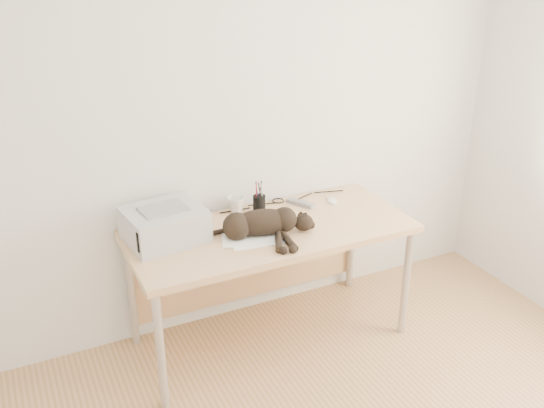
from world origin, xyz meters
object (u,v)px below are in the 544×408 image
printer (164,224)px  mug (236,205)px  cat (259,224)px  pen_cup (259,203)px  desk (264,243)px  mouse (332,199)px

printer → mug: size_ratio=4.22×
mug → cat: bearing=-90.9°
printer → pen_cup: size_ratio=2.33×
desk → mug: mug is taller
desk → mouse: 0.53m
mug → pen_cup: bearing=-22.2°
desk → mouse: (0.50, 0.08, 0.15)m
mug → pen_cup: (0.12, -0.05, 0.00)m
cat → mouse: size_ratio=6.64×
desk → pen_cup: pen_cup is taller
cat → mug: 0.33m
mug → printer: bearing=-161.6°
mug → mouse: mug is taller
printer → cat: 0.51m
mug → desk: bearing=-65.4°
desk → cat: size_ratio=2.40×
mug → pen_cup: size_ratio=0.55×
desk → cat: bearing=-124.0°
printer → pen_cup: (0.61, 0.11, -0.04)m
mug → pen_cup: 0.13m
mug → mouse: (0.59, -0.11, -0.03)m
printer → desk: bearing=-3.4°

